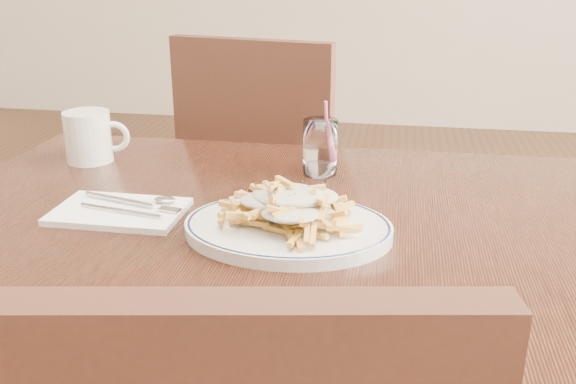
% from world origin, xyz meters
% --- Properties ---
extents(table, '(1.20, 0.80, 0.75)m').
position_xyz_m(table, '(0.00, 0.00, 0.67)').
color(table, black).
rests_on(table, ground).
extents(chair_far, '(0.51, 0.51, 0.95)m').
position_xyz_m(chair_far, '(-0.17, 0.73, 0.54)').
color(chair_far, black).
rests_on(chair_far, ground).
extents(fries_plate, '(0.36, 0.33, 0.02)m').
position_xyz_m(fries_plate, '(0.03, -0.08, 0.76)').
color(fries_plate, silver).
rests_on(fries_plate, table).
extents(loaded_fries, '(0.21, 0.17, 0.06)m').
position_xyz_m(loaded_fries, '(0.03, -0.08, 0.80)').
color(loaded_fries, gold).
rests_on(loaded_fries, fries_plate).
extents(napkin, '(0.21, 0.14, 0.01)m').
position_xyz_m(napkin, '(-0.26, -0.05, 0.76)').
color(napkin, white).
rests_on(napkin, table).
extents(cutlery, '(0.19, 0.09, 0.01)m').
position_xyz_m(cutlery, '(-0.26, -0.04, 0.76)').
color(cutlery, silver).
rests_on(cutlery, napkin).
extents(water_glass, '(0.07, 0.07, 0.15)m').
position_xyz_m(water_glass, '(0.04, 0.21, 0.80)').
color(water_glass, white).
rests_on(water_glass, table).
extents(coffee_mug, '(0.13, 0.09, 0.10)m').
position_xyz_m(coffee_mug, '(-0.43, 0.21, 0.80)').
color(coffee_mug, silver).
rests_on(coffee_mug, table).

